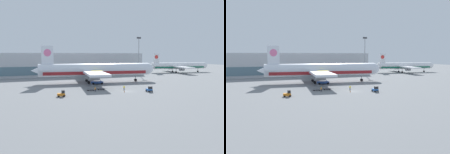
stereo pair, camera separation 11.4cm
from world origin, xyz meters
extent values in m
plane|color=slate|center=(0.00, 0.00, 0.00)|extent=(400.00, 400.00, 0.00)
cube|color=#B2B7BC|center=(-4.74, 69.90, 7.00)|extent=(90.00, 18.00, 14.00)
cube|color=slate|center=(-4.74, 60.80, 3.85)|extent=(88.20, 0.20, 4.90)
cylinder|color=#9EA0A5|center=(34.81, 55.91, 11.67)|extent=(0.50, 0.50, 23.33)
cube|color=#333338|center=(34.81, 55.91, 23.83)|extent=(2.80, 0.50, 1.00)
cylinder|color=silver|center=(-2.84, 27.92, 6.10)|extent=(52.32, 12.17, 5.80)
cube|color=maroon|center=(-2.84, 27.92, 4.79)|extent=(48.18, 11.54, 1.45)
sphere|color=silver|center=(22.96, 24.71, 6.10)|extent=(5.68, 5.68, 5.68)
cone|color=silver|center=(-28.64, 31.12, 6.10)|extent=(7.01, 6.26, 5.51)
cube|color=silver|center=(-24.51, 30.61, 13.00)|extent=(5.21, 1.08, 8.00)
cylinder|color=pink|center=(-24.51, 30.61, 13.96)|extent=(3.24, 0.94, 3.20)
cube|color=silver|center=(-25.54, 30.74, 6.68)|extent=(5.18, 13.34, 0.50)
cube|color=silver|center=(-5.42, 28.24, 5.38)|extent=(13.86, 48.62, 0.90)
cylinder|color=#9EA0A5|center=(-6.66, 18.23, 3.58)|extent=(4.51, 3.30, 2.80)
cylinder|color=#9EA0A5|center=(-4.18, 38.24, 3.58)|extent=(4.51, 3.30, 2.80)
cylinder|color=#9EA0A5|center=(16.77, 25.48, 2.65)|extent=(0.36, 0.36, 4.00)
cylinder|color=black|center=(16.77, 25.48, 0.65)|extent=(1.40, 1.05, 1.30)
cylinder|color=#9EA0A5|center=(-7.36, 25.25, 2.65)|extent=(0.36, 0.36, 4.00)
cylinder|color=black|center=(-7.36, 25.25, 0.65)|extent=(1.40, 1.05, 1.30)
cylinder|color=#9EA0A5|center=(-6.57, 31.61, 2.65)|extent=(0.36, 0.36, 4.00)
cylinder|color=black|center=(-6.57, 31.61, 0.65)|extent=(1.40, 1.05, 1.30)
cylinder|color=white|center=(71.35, 61.65, 4.97)|extent=(42.55, 11.32, 4.72)
cube|color=#196B4C|center=(71.35, 61.65, 3.90)|extent=(39.19, 10.69, 1.18)
sphere|color=white|center=(92.25, 58.33, 4.97)|extent=(4.63, 4.63, 4.63)
cone|color=white|center=(50.44, 64.98, 4.97)|extent=(5.84, 5.25, 4.49)
cube|color=white|center=(53.79, 64.45, 10.58)|extent=(4.24, 1.02, 6.51)
cylinder|color=red|center=(53.79, 64.45, 11.37)|extent=(2.64, 0.85, 2.61)
cube|color=white|center=(52.95, 64.58, 5.44)|extent=(4.56, 10.91, 0.41)
cube|color=white|center=(69.26, 61.99, 4.38)|extent=(12.58, 39.62, 0.73)
cylinder|color=#9EA0A5|center=(67.97, 53.88, 2.91)|extent=(3.74, 2.79, 2.28)
cylinder|color=#9EA0A5|center=(70.55, 70.09, 2.91)|extent=(3.74, 2.79, 2.28)
cylinder|color=#9EA0A5|center=(87.24, 59.12, 2.16)|extent=(0.29, 0.29, 3.26)
cylinder|color=black|center=(87.24, 59.12, 0.53)|extent=(1.16, 0.89, 1.06)
cylinder|color=#9EA0A5|center=(67.59, 59.61, 2.16)|extent=(0.29, 0.29, 3.26)
cylinder|color=black|center=(67.59, 59.61, 0.53)|extent=(1.16, 0.89, 1.06)
cylinder|color=#9EA0A5|center=(68.41, 64.76, 2.16)|extent=(0.29, 0.29, 3.26)
cylinder|color=black|center=(68.41, 64.76, 0.53)|extent=(1.16, 0.89, 1.06)
cube|color=#284C99|center=(-4.24, 22.22, 0.80)|extent=(5.53, 3.62, 0.70)
cube|color=#B2B2B7|center=(-4.24, 22.22, 5.43)|extent=(5.25, 3.44, 0.30)
cube|color=yellow|center=(-4.24, 22.22, 5.98)|extent=(5.25, 3.44, 0.08)
cube|color=#284C99|center=(-4.24, 22.22, 3.29)|extent=(4.26, 0.69, 4.39)
cube|color=#284C99|center=(-4.24, 22.22, 3.29)|extent=(4.26, 0.69, 4.39)
cylinder|color=black|center=(-2.12, 23.47, 0.45)|extent=(0.94, 0.47, 0.90)
cylinder|color=black|center=(-2.49, 20.49, 0.45)|extent=(0.94, 0.47, 0.90)
cylinder|color=black|center=(-5.99, 23.95, 0.45)|extent=(0.94, 0.47, 0.90)
cylinder|color=black|center=(-6.36, 20.98, 0.45)|extent=(0.94, 0.47, 0.90)
cube|color=orange|center=(-23.59, -1.52, 0.70)|extent=(2.35, 1.48, 0.80)
cube|color=black|center=(-22.94, -1.54, 1.55)|extent=(0.94, 1.27, 0.90)
cube|color=black|center=(-22.36, -1.56, 0.42)|extent=(0.20, 1.26, 0.24)
cylinder|color=black|center=(-22.76, -0.85, 0.30)|extent=(0.61, 0.26, 0.60)
cylinder|color=black|center=(-22.80, -2.25, 0.30)|extent=(0.61, 0.26, 0.60)
cylinder|color=black|center=(-24.37, -0.80, 0.30)|extent=(0.61, 0.26, 0.60)
cylinder|color=black|center=(-24.41, -2.20, 0.30)|extent=(0.61, 0.26, 0.60)
cube|color=#2D66B7|center=(6.99, -3.64, 0.70)|extent=(1.59, 2.41, 0.80)
cube|color=black|center=(7.04, -4.29, 1.55)|extent=(1.31, 1.00, 0.90)
cube|color=black|center=(7.09, -4.87, 0.42)|extent=(1.27, 0.26, 0.24)
cylinder|color=black|center=(7.75, -4.38, 0.30)|extent=(0.29, 0.62, 0.60)
cylinder|color=black|center=(6.36, -4.50, 0.30)|extent=(0.29, 0.62, 0.60)
cylinder|color=black|center=(7.62, -2.78, 0.30)|extent=(0.29, 0.62, 0.60)
cylinder|color=black|center=(6.22, -2.90, 0.30)|extent=(0.29, 0.62, 0.60)
cube|color=#56565B|center=(-11.82, 6.25, 0.42)|extent=(2.95, 1.80, 0.12)
cube|color=#56565B|center=(-9.98, 6.05, 0.42)|extent=(0.90, 0.18, 0.08)
cylinder|color=black|center=(-10.78, 6.78, 0.18)|extent=(0.37, 0.18, 0.36)
cylinder|color=black|center=(-10.92, 5.51, 0.18)|extent=(0.37, 0.18, 0.36)
cylinder|color=black|center=(-12.72, 7.00, 0.18)|extent=(0.37, 0.18, 0.36)
cylinder|color=black|center=(-12.86, 5.73, 0.18)|extent=(0.37, 0.18, 0.36)
cube|color=#56565B|center=(-7.58, 6.85, 0.42)|extent=(2.95, 1.80, 0.12)
cube|color=#56565B|center=(-5.75, 6.65, 0.42)|extent=(0.90, 0.18, 0.08)
cylinder|color=black|center=(-6.54, 7.38, 0.18)|extent=(0.37, 0.18, 0.36)
cylinder|color=black|center=(-6.68, 6.11, 0.18)|extent=(0.37, 0.18, 0.36)
cylinder|color=black|center=(-8.49, 7.60, 0.18)|extent=(0.37, 0.18, 0.36)
cylinder|color=black|center=(-8.63, 6.33, 0.18)|extent=(0.37, 0.18, 0.36)
cylinder|color=black|center=(0.10, 2.96, 0.41)|extent=(0.14, 0.14, 0.83)
cylinder|color=black|center=(0.30, 2.94, 0.41)|extent=(0.14, 0.14, 0.83)
cube|color=yellow|center=(0.20, 2.95, 1.14)|extent=(0.38, 0.25, 0.62)
cylinder|color=yellow|center=(-0.04, 2.97, 1.17)|extent=(0.09, 0.09, 0.56)
cylinder|color=yellow|center=(0.44, 2.93, 1.17)|extent=(0.09, 0.09, 0.56)
sphere|color=tan|center=(0.20, 2.95, 1.56)|extent=(0.22, 0.22, 0.22)
sphere|color=yellow|center=(0.20, 2.95, 1.62)|extent=(0.21, 0.21, 0.21)
cylinder|color=black|center=(-10.91, 3.54, 0.40)|extent=(0.14, 0.14, 0.81)
cylinder|color=black|center=(-10.75, 3.65, 0.40)|extent=(0.14, 0.14, 0.81)
cube|color=orange|center=(-10.83, 3.60, 1.11)|extent=(0.42, 0.39, 0.61)
cylinder|color=orange|center=(-11.03, 3.46, 1.14)|extent=(0.09, 0.09, 0.54)
cylinder|color=orange|center=(-10.64, 3.73, 1.14)|extent=(0.09, 0.09, 0.54)
sphere|color=#DBB28E|center=(-10.83, 3.60, 1.52)|extent=(0.22, 0.22, 0.22)
sphere|color=yellow|center=(-10.83, 3.60, 1.58)|extent=(0.21, 0.21, 0.21)
cube|color=black|center=(-1.63, -1.27, 0.02)|extent=(0.40, 0.40, 0.04)
cone|color=orange|center=(-1.63, -1.27, 0.37)|extent=(0.32, 0.32, 0.66)
cylinder|color=white|center=(-1.63, -1.27, 0.40)|extent=(0.19, 0.19, 0.09)
camera|label=1|loc=(-33.38, -70.15, 13.24)|focal=35.00mm
camera|label=2|loc=(-33.28, -70.20, 13.24)|focal=35.00mm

